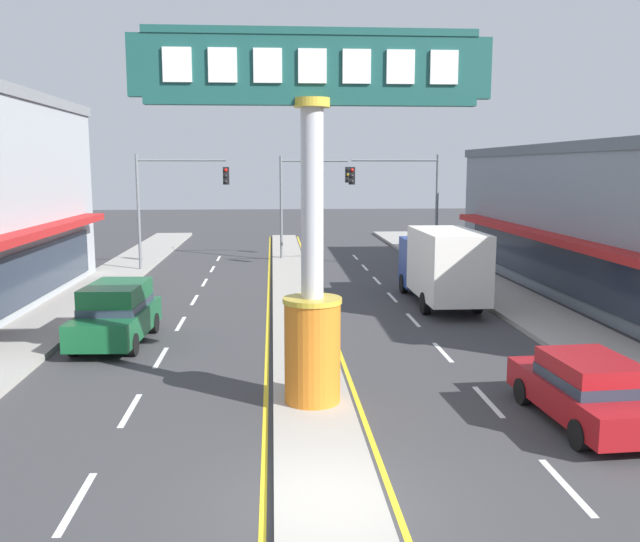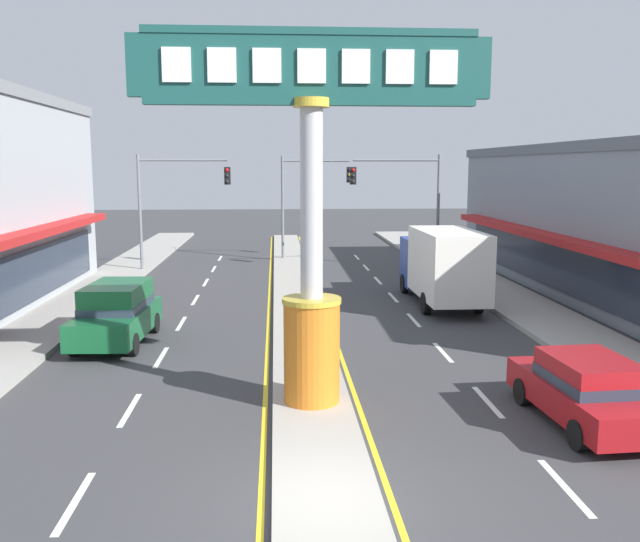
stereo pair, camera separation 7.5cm
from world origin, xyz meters
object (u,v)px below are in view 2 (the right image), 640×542
object	(u,v)px
traffic_light_left_side	(173,192)
traffic_light_right_side	(406,192)
storefront_right	(635,220)
box_truck_near_left_lane	(442,264)
suv_near_right_lane	(117,313)
sedan_far_right_lane	(586,390)
district_sign	(312,223)
traffic_light_median_far	(308,190)

from	to	relation	value
traffic_light_left_side	traffic_light_right_side	world-z (taller)	same
storefront_right	box_truck_near_left_lane	size ratio (longest dim) A/B	3.81
traffic_light_left_side	box_truck_near_left_lane	world-z (taller)	traffic_light_left_side
storefront_right	suv_near_right_lane	world-z (taller)	storefront_right
traffic_light_right_side	sedan_far_right_lane	world-z (taller)	traffic_light_right_side
district_sign	traffic_light_right_side	size ratio (longest dim) A/B	1.35
traffic_light_right_side	storefront_right	bearing A→B (deg)	-42.80
traffic_light_median_far	box_truck_near_left_lane	distance (m)	14.89
district_sign	storefront_right	bearing A→B (deg)	41.73
traffic_light_right_side	suv_near_right_lane	xyz separation A→B (m)	(-12.01, -14.58, -3.26)
traffic_light_left_side	traffic_light_median_far	distance (m)	8.41
traffic_light_median_far	traffic_light_left_side	bearing A→B (deg)	-149.98
traffic_light_left_side	traffic_light_right_side	xyz separation A→B (m)	(12.30, -0.31, 0.00)
traffic_light_left_side	sedan_far_right_lane	distance (m)	25.86
storefront_right	traffic_light_median_far	size ratio (longest dim) A/B	4.24
traffic_light_left_side	sedan_far_right_lane	xyz separation A→B (m)	(12.02, -22.64, -3.46)
district_sign	traffic_light_right_side	distance (m)	21.72
district_sign	box_truck_near_left_lane	distance (m)	13.13
traffic_light_median_far	box_truck_near_left_lane	bearing A→B (deg)	-71.13
storefront_right	sedan_far_right_lane	bearing A→B (deg)	-121.01
box_truck_near_left_lane	district_sign	bearing A→B (deg)	-117.17
district_sign	traffic_light_median_far	size ratio (longest dim) A/B	1.35
traffic_light_left_side	suv_near_right_lane	size ratio (longest dim) A/B	1.32
district_sign	storefront_right	size ratio (longest dim) A/B	0.32
traffic_light_left_side	suv_near_right_lane	world-z (taller)	traffic_light_left_side
suv_near_right_lane	sedan_far_right_lane	xyz separation A→B (m)	(11.73, -7.75, -0.20)
box_truck_near_left_lane	traffic_light_median_far	bearing A→B (deg)	108.87
district_sign	box_truck_near_left_lane	xyz separation A→B (m)	(5.88, 11.45, -2.62)
box_truck_near_left_lane	sedan_far_right_lane	bearing A→B (deg)	-90.03
traffic_light_right_side	suv_near_right_lane	distance (m)	19.17
district_sign	traffic_light_right_side	bearing A→B (deg)	73.55
suv_near_right_lane	box_truck_near_left_lane	xyz separation A→B (m)	(11.74, 5.20, 0.71)
storefront_right	suv_near_right_lane	xyz separation A→B (m)	(-20.45, -6.77, -2.30)
storefront_right	traffic_light_left_side	bearing A→B (deg)	158.62
traffic_light_left_side	traffic_light_median_far	size ratio (longest dim) A/B	1.00
traffic_light_median_far	sedan_far_right_lane	bearing A→B (deg)	-79.98
district_sign	storefront_right	world-z (taller)	district_sign
storefront_right	district_sign	bearing A→B (deg)	-138.27
traffic_light_left_side	box_truck_near_left_lane	distance (m)	15.65
district_sign	suv_near_right_lane	distance (m)	9.19
box_truck_near_left_lane	storefront_right	bearing A→B (deg)	10.18
traffic_light_left_side	traffic_light_median_far	world-z (taller)	same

